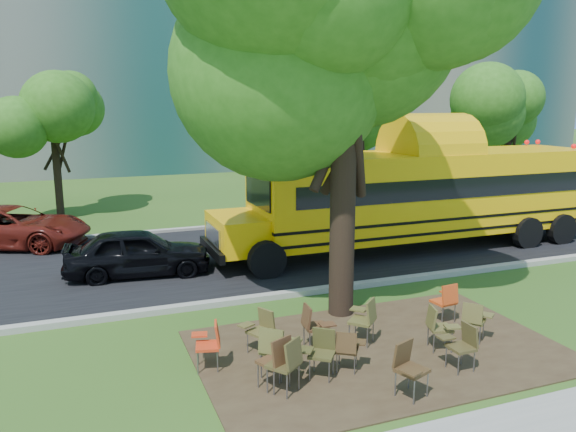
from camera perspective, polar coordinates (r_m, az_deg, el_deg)
name	(u,v)px	position (r m, az deg, el deg)	size (l,w,h in m)	color
ground	(321,348)	(11.36, 3.42, -13.23)	(160.00, 160.00, 0.00)	#254716
dirt_patch	(379,350)	(11.37, 9.21, -13.25)	(7.00, 4.50, 0.03)	#382819
asphalt_road	(229,257)	(17.59, -6.00, -4.16)	(80.00, 8.00, 0.04)	black
kerb_near	(271,296)	(13.92, -1.70, -8.15)	(80.00, 0.25, 0.14)	gray
kerb_far	(201,228)	(21.45, -8.83, -1.24)	(80.00, 0.25, 0.14)	gray
building_main	(6,10)	(45.97, -26.71, 18.15)	(38.00, 16.00, 22.00)	slate
building_right	(391,16)	(55.73, 10.47, 19.32)	(30.00, 16.00, 25.00)	slate
bg_tree_2	(53,115)	(25.40, -22.79, 9.41)	(4.80, 4.80, 6.62)	black
bg_tree_3	(357,96)	(26.42, 7.00, 12.03)	(5.60, 5.60, 7.84)	black
bg_tree_4	(510,110)	(30.21, 21.65, 9.94)	(5.00, 5.00, 6.85)	black
main_tree	(346,29)	(12.26, 5.93, 18.34)	(7.20, 7.20, 9.84)	black
school_bus	(424,193)	(18.83, 13.66, 2.26)	(12.97, 3.01, 3.16)	#EFAF07
chair_0	(277,357)	(9.62, -1.08, -14.09)	(0.65, 0.77, 0.96)	#4C301B
chair_1	(276,347)	(9.96, -1.26, -13.12)	(0.83, 0.66, 0.97)	brown
chair_2	(287,359)	(9.51, -0.10, -14.36)	(0.65, 0.82, 0.97)	#443C1D
chair_3	(321,348)	(10.04, 3.36, -13.29)	(0.75, 0.59, 0.88)	#413F1C
chair_4	(348,347)	(10.26, 6.12, -13.07)	(0.68, 0.53, 0.80)	#452F18
chair_5	(408,364)	(9.60, 12.13, -14.52)	(0.64, 0.72, 0.94)	#442E18
chair_6	(462,342)	(10.73, 17.30, -12.12)	(0.52, 0.57, 0.88)	#443B1D
chair_7	(475,318)	(11.97, 18.44, -9.78)	(0.73, 0.58, 0.85)	brown
chair_8	(210,341)	(10.40, -7.91, -12.42)	(0.52, 0.67, 0.89)	red
chair_9	(261,327)	(10.95, -2.77, -11.16)	(0.70, 0.59, 0.86)	brown
chair_10	(313,323)	(11.03, 2.61, -10.80)	(0.54, 0.62, 0.92)	#4E2F1B
chair_11	(365,316)	(11.36, 7.82, -10.07)	(0.65, 0.82, 0.96)	brown
chair_12	(438,324)	(11.36, 15.02, -10.57)	(0.54, 0.69, 0.90)	brown
chair_13	(446,298)	(12.78, 15.78, -8.06)	(0.61, 0.59, 0.91)	#CF4416
black_car	(138,252)	(16.08, -15.01, -3.59)	(1.58, 3.94, 1.34)	black
bg_car_red	(12,227)	(20.70, -26.21, -1.01)	(2.28, 4.95, 1.38)	#53140E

